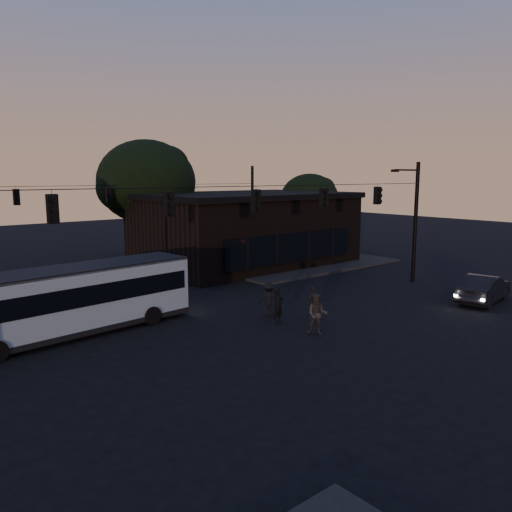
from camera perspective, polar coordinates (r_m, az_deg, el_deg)
ground at (r=20.89m, az=7.17°, el=-9.51°), size 120.00×120.00×0.00m
sidewalk_far_right at (r=38.73m, az=4.10°, el=-0.65°), size 14.00×10.00×0.15m
building at (r=37.87m, az=-1.21°, el=3.17°), size 15.40×10.41×5.40m
tree_behind at (r=39.97m, az=-12.41°, el=8.28°), size 7.60×7.60×9.43m
tree_right at (r=45.29m, az=6.12°, el=6.55°), size 5.20×5.20×6.86m
signal_rig_near at (r=22.80m, az=0.00°, el=3.59°), size 26.24×0.30×7.50m
signal_rig_far at (r=36.52m, az=-16.41°, el=4.93°), size 26.24×0.30×7.50m
bus at (r=22.39m, az=-20.03°, el=-4.41°), size 10.43×3.30×2.89m
car at (r=29.21m, az=24.60°, el=-3.37°), size 4.69×2.24×1.48m
pedestrian_a at (r=22.71m, az=2.52°, el=-5.70°), size 0.63×0.43×1.68m
pedestrian_b at (r=21.30m, az=7.02°, el=-6.61°), size 1.09×1.10×1.79m
pedestrian_c at (r=23.68m, az=6.54°, el=-5.28°), size 0.96×0.52×1.56m
pedestrian_d at (r=23.91m, az=1.46°, el=-4.97°), size 1.23×1.05×1.65m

